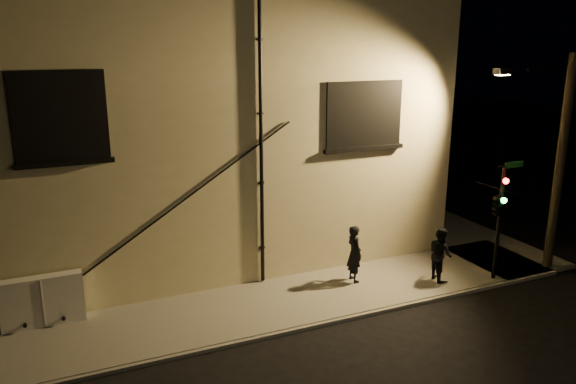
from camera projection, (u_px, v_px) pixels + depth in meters
name	position (u px, v px, depth m)	size (l,w,h in m)	color
ground	(364.00, 315.00, 15.15)	(90.00, 90.00, 0.00)	black
sidewalk	(329.00, 252.00, 19.48)	(21.00, 16.00, 0.12)	slate
building	(172.00, 117.00, 20.76)	(16.20, 12.23, 8.80)	beige
utility_cabinet	(42.00, 301.00, 14.25)	(2.00, 0.34, 1.32)	silver
pedestrian_a	(354.00, 254.00, 16.81)	(0.64, 0.42, 1.75)	black
pedestrian_b	(440.00, 254.00, 16.93)	(0.81, 0.63, 1.66)	black
traffic_signal	(499.00, 203.00, 16.42)	(1.14, 2.09, 3.62)	black
streetlamp_pole	(556.00, 159.00, 17.23)	(2.02, 1.38, 6.84)	black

